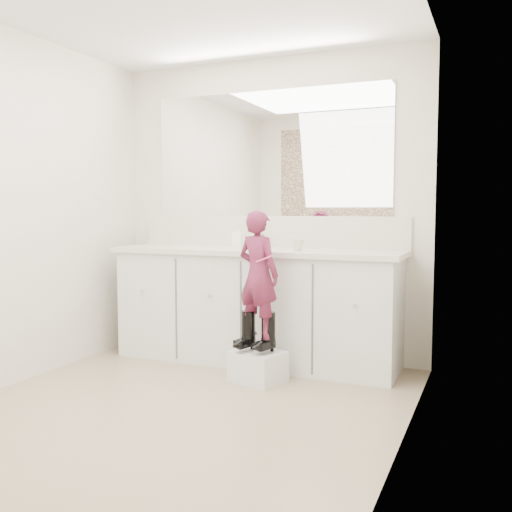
% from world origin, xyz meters
% --- Properties ---
extents(floor, '(3.00, 3.00, 0.00)m').
position_xyz_m(floor, '(0.00, 0.00, 0.00)').
color(floor, '#8A735A').
rests_on(floor, ground).
extents(wall_back, '(2.60, 0.00, 2.60)m').
position_xyz_m(wall_back, '(0.00, 1.50, 1.20)').
color(wall_back, beige).
rests_on(wall_back, floor).
extents(wall_left, '(0.00, 3.00, 3.00)m').
position_xyz_m(wall_left, '(-1.30, 0.00, 1.20)').
color(wall_left, beige).
rests_on(wall_left, floor).
extents(wall_right, '(0.00, 3.00, 3.00)m').
position_xyz_m(wall_right, '(1.30, 0.00, 1.20)').
color(wall_right, beige).
rests_on(wall_right, floor).
extents(vanity_cabinet, '(2.20, 0.55, 0.85)m').
position_xyz_m(vanity_cabinet, '(0.00, 1.23, 0.42)').
color(vanity_cabinet, silver).
rests_on(vanity_cabinet, floor).
extents(countertop, '(2.28, 0.58, 0.04)m').
position_xyz_m(countertop, '(0.00, 1.21, 0.87)').
color(countertop, beige).
rests_on(countertop, vanity_cabinet).
extents(backsplash, '(2.28, 0.03, 0.25)m').
position_xyz_m(backsplash, '(0.00, 1.49, 1.02)').
color(backsplash, beige).
rests_on(backsplash, countertop).
extents(mirror, '(2.00, 0.02, 1.00)m').
position_xyz_m(mirror, '(0.00, 1.49, 1.64)').
color(mirror, white).
rests_on(mirror, wall_back).
extents(faucet, '(0.08, 0.08, 0.10)m').
position_xyz_m(faucet, '(0.00, 1.38, 0.94)').
color(faucet, silver).
rests_on(faucet, countertop).
extents(cup, '(0.11, 0.11, 0.09)m').
position_xyz_m(cup, '(0.37, 1.15, 0.93)').
color(cup, beige).
rests_on(cup, countertop).
extents(soap_bottle, '(0.08, 0.08, 0.18)m').
position_xyz_m(soap_bottle, '(-0.18, 1.29, 0.98)').
color(soap_bottle, white).
rests_on(soap_bottle, countertop).
extents(step_stool, '(0.40, 0.36, 0.21)m').
position_xyz_m(step_stool, '(0.22, 0.75, 0.11)').
color(step_stool, silver).
rests_on(step_stool, floor).
extents(boot_left, '(0.15, 0.21, 0.28)m').
position_xyz_m(boot_left, '(0.15, 0.75, 0.35)').
color(boot_left, black).
rests_on(boot_left, step_stool).
extents(boot_right, '(0.15, 0.21, 0.28)m').
position_xyz_m(boot_right, '(0.30, 0.75, 0.35)').
color(boot_right, black).
rests_on(boot_right, step_stool).
extents(toddler, '(0.36, 0.29, 0.87)m').
position_xyz_m(toddler, '(0.22, 0.75, 0.75)').
color(toddler, '#A2325F').
rests_on(toddler, step_stool).
extents(toothbrush, '(0.13, 0.05, 0.06)m').
position_xyz_m(toothbrush, '(0.29, 0.69, 0.86)').
color(toothbrush, '#EF5D93').
rests_on(toothbrush, toddler).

